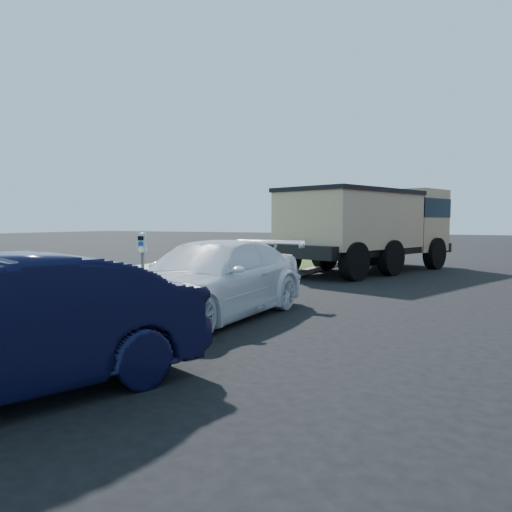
% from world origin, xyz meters
% --- Properties ---
extents(ground, '(120.00, 120.00, 0.00)m').
position_xyz_m(ground, '(0.00, 0.00, 0.00)').
color(ground, black).
rests_on(ground, ground).
extents(streetside, '(6.12, 50.00, 0.15)m').
position_xyz_m(streetside, '(-5.57, 2.00, 0.07)').
color(streetside, '#999991').
rests_on(streetside, ground).
extents(parking_meter, '(0.21, 0.16, 1.36)m').
position_xyz_m(parking_meter, '(-3.13, -0.43, 1.11)').
color(parking_meter, '#3F4247').
rests_on(parking_meter, ground).
extents(white_wagon, '(2.11, 4.76, 1.36)m').
position_xyz_m(white_wagon, '(-1.52, -0.56, 0.68)').
color(white_wagon, white).
rests_on(white_wagon, ground).
extents(dump_truck, '(4.87, 7.72, 2.85)m').
position_xyz_m(dump_truck, '(-0.94, 9.09, 1.60)').
color(dump_truck, black).
rests_on(dump_truck, ground).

